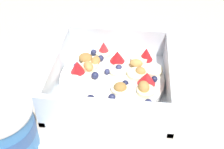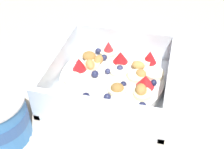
# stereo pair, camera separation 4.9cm
# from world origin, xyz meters

# --- Properties ---
(ground_plane) EXTENTS (2.40, 2.40, 0.00)m
(ground_plane) POSITION_xyz_m (0.00, 0.00, 0.00)
(ground_plane) COLOR beige
(fruit_bowl) EXTENTS (0.21, 0.21, 0.06)m
(fruit_bowl) POSITION_xyz_m (-0.00, 0.02, 0.02)
(fruit_bowl) COLOR white
(fruit_bowl) RESTS_ON ground
(folded_napkin) EXTENTS (0.13, 0.13, 0.01)m
(folded_napkin) POSITION_xyz_m (0.22, 0.05, 0.00)
(folded_napkin) COLOR white
(folded_napkin) RESTS_ON ground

